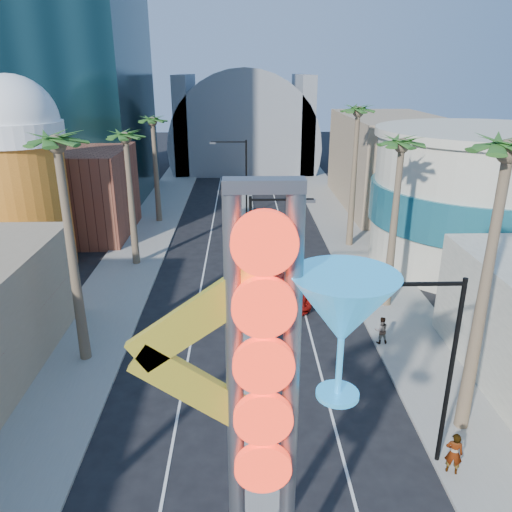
{
  "coord_description": "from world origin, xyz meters",
  "views": [
    {
      "loc": [
        -0.48,
        -7.57,
        14.74
      ],
      "look_at": [
        0.3,
        19.52,
        4.57
      ],
      "focal_mm": 35.0,
      "sensor_mm": 36.0,
      "label": 1
    }
  ],
  "objects_px": {
    "pedestrian_a": "(454,453)",
    "pedestrian_b": "(381,330)",
    "red_pickup": "(287,291)",
    "neon_sign": "(295,385)"
  },
  "relations": [
    {
      "from": "neon_sign",
      "to": "pedestrian_b",
      "type": "bearing_deg",
      "value": 65.29
    },
    {
      "from": "pedestrian_a",
      "to": "red_pickup",
      "type": "bearing_deg",
      "value": -51.17
    },
    {
      "from": "red_pickup",
      "to": "pedestrian_b",
      "type": "xyz_separation_m",
      "value": [
        4.82,
        -5.83,
        0.2
      ]
    },
    {
      "from": "pedestrian_a",
      "to": "neon_sign",
      "type": "bearing_deg",
      "value": 54.1
    },
    {
      "from": "neon_sign",
      "to": "red_pickup",
      "type": "distance_m",
      "value": 21.03
    },
    {
      "from": "pedestrian_a",
      "to": "pedestrian_b",
      "type": "xyz_separation_m",
      "value": [
        -0.19,
        9.73,
        -0.09
      ]
    },
    {
      "from": "neon_sign",
      "to": "pedestrian_a",
      "type": "relative_size",
      "value": 7.03
    },
    {
      "from": "neon_sign",
      "to": "red_pickup",
      "type": "height_order",
      "value": "neon_sign"
    },
    {
      "from": "red_pickup",
      "to": "neon_sign",
      "type": "bearing_deg",
      "value": -100.78
    },
    {
      "from": "neon_sign",
      "to": "red_pickup",
      "type": "xyz_separation_m",
      "value": [
        1.66,
        19.92,
        -6.56
      ]
    }
  ]
}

